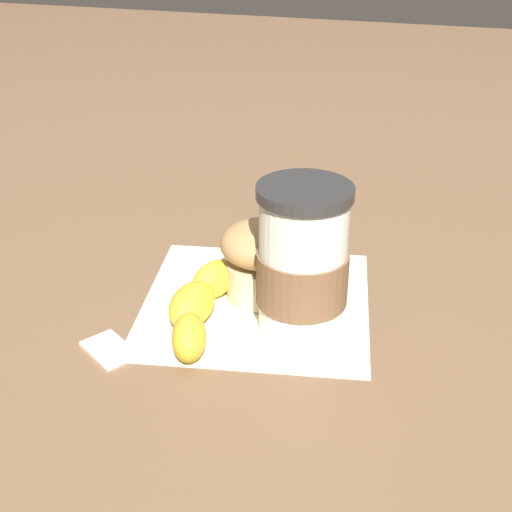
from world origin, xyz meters
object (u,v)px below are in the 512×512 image
at_px(sugar_packet, 109,348).
at_px(muffin, 255,257).
at_px(banana, 199,305).
at_px(coffee_cup, 303,264).

bearing_deg(sugar_packet, muffin, -128.37).
bearing_deg(banana, muffin, -121.08).
height_order(muffin, sugar_packet, muffin).
distance_m(muffin, sugar_packet, 0.16).
height_order(coffee_cup, banana, coffee_cup).
distance_m(coffee_cup, banana, 0.11).
height_order(banana, sugar_packet, banana).
distance_m(banana, sugar_packet, 0.09).
bearing_deg(muffin, sugar_packet, 51.63).
relative_size(banana, sugar_packet, 3.25).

